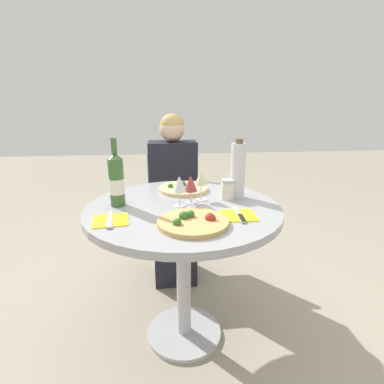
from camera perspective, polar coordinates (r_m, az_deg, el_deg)
The scene contains 14 objects.
ground_plane at distance 1.89m, azimuth -1.48°, elevation -25.36°, with size 12.00×12.00×0.00m, color #9E937F.
dining_table at distance 1.53m, azimuth -1.67°, elevation -7.20°, with size 0.96×0.96×0.78m.
chair_behind_diner at distance 2.37m, azimuth -3.58°, elevation -3.54°, with size 0.39×0.39×0.89m.
seated_diner at distance 2.21m, azimuth -3.47°, elevation -2.65°, with size 0.35×0.43×1.19m.
pizza_large at distance 1.26m, azimuth 0.19°, elevation -5.64°, with size 0.30×0.30×0.05m.
pizza_small_far at distance 1.73m, azimuth -1.60°, elevation 0.71°, with size 0.28×0.28×0.05m.
wine_bottle at distance 1.49m, azimuth -14.19°, elevation 2.16°, with size 0.07×0.07×0.33m.
tall_carafe at distance 1.58m, azimuth 8.72°, elevation 4.07°, with size 0.08×0.08×0.31m.
sugar_shaker at distance 1.57m, azimuth 6.84°, elevation 0.47°, with size 0.07×0.07×0.11m.
wine_glass_back_right at distance 1.53m, azimuth 1.76°, elevation 2.62°, with size 0.07×0.07×0.16m.
wine_glass_center at distance 1.49m, azimuth -0.27°, elevation 1.56°, with size 0.07×0.07×0.14m.
wine_glass_front_left at distance 1.45m, azimuth -2.42°, elevation 1.39°, with size 0.07×0.07×0.15m.
place_setting_left at distance 1.34m, azimuth -15.25°, elevation -5.23°, with size 0.17×0.19×0.01m.
place_setting_right at distance 1.37m, azimuth 8.98°, elevation -4.41°, with size 0.16×0.19×0.01m.
Camera 1 is at (-0.10, -1.39, 1.27)m, focal length 28.00 mm.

